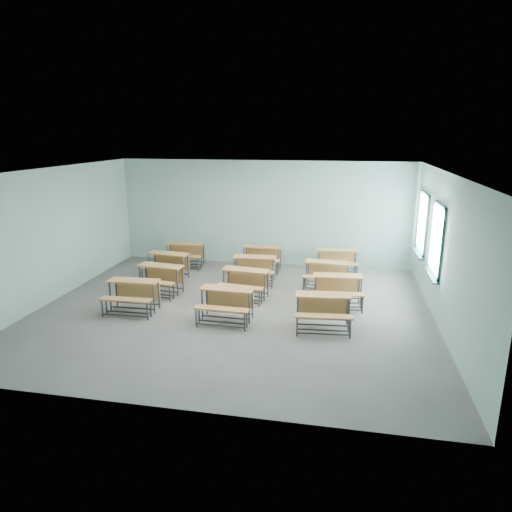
# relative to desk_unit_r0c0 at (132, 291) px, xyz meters

# --- Properties ---
(room) EXTENTS (9.04, 8.04, 3.24)m
(room) POSITION_rel_desk_unit_r0c0_xyz_m (2.34, 0.54, 1.11)
(room) COLOR slate
(room) RESTS_ON ground
(desk_unit_r0c0) EXTENTS (1.18, 0.80, 0.72)m
(desk_unit_r0c0) POSITION_rel_desk_unit_r0c0_xyz_m (0.00, 0.00, 0.00)
(desk_unit_r0c0) COLOR #C18345
(desk_unit_r0c0) RESTS_ON ground
(desk_unit_r0c1) EXTENTS (1.18, 0.81, 0.72)m
(desk_unit_r0c1) POSITION_rel_desk_unit_r0c0_xyz_m (2.24, -0.13, 0.00)
(desk_unit_r0c1) COLOR #C18345
(desk_unit_r0c1) RESTS_ON ground
(desk_unit_r0c2) EXTENTS (1.22, 0.88, 0.72)m
(desk_unit_r0c2) POSITION_rel_desk_unit_r0c0_xyz_m (4.34, -0.14, 0.00)
(desk_unit_r0c2) COLOR #C18345
(desk_unit_r0c2) RESTS_ON ground
(desk_unit_r1c0) EXTENTS (1.24, 0.91, 0.72)m
(desk_unit_r1c0) POSITION_rel_desk_unit_r0c0_xyz_m (0.12, 1.27, 0.00)
(desk_unit_r1c0) COLOR #C18345
(desk_unit_r1c0) RESTS_ON ground
(desk_unit_r1c1) EXTENTS (1.24, 0.91, 0.72)m
(desk_unit_r1c1) POSITION_rel_desk_unit_r0c0_xyz_m (2.33, 1.32, 0.00)
(desk_unit_r1c1) COLOR #C18345
(desk_unit_r1c1) RESTS_ON ground
(desk_unit_r1c2) EXTENTS (1.22, 0.88, 0.72)m
(desk_unit_r1c2) POSITION_rel_desk_unit_r0c0_xyz_m (4.62, 1.26, 0.00)
(desk_unit_r1c2) COLOR #C18345
(desk_unit_r1c2) RESTS_ON ground
(desk_unit_r2c0) EXTENTS (1.24, 0.91, 0.72)m
(desk_unit_r2c0) POSITION_rel_desk_unit_r0c0_xyz_m (-0.15, 2.46, 0.00)
(desk_unit_r2c0) COLOR #C18345
(desk_unit_r2c0) RESTS_ON ground
(desk_unit_r2c1) EXTENTS (1.21, 0.86, 0.72)m
(desk_unit_r2c1) POSITION_rel_desk_unit_r0c0_xyz_m (2.33, 2.55, 0.00)
(desk_unit_r2c1) COLOR #C18345
(desk_unit_r2c1) RESTS_ON ground
(desk_unit_r2c2) EXTENTS (1.22, 0.87, 0.72)m
(desk_unit_r2c2) POSITION_rel_desk_unit_r0c0_xyz_m (4.30, 2.41, 0.00)
(desk_unit_r2c2) COLOR #C18345
(desk_unit_r2c2) RESTS_ON ground
(desk_unit_r3c0) EXTENTS (1.21, 0.86, 0.72)m
(desk_unit_r3c0) POSITION_rel_desk_unit_r0c0_xyz_m (-0.06, 3.70, 0.00)
(desk_unit_r3c0) COLOR #C18345
(desk_unit_r3c0) RESTS_ON ground
(desk_unit_r3c1) EXTENTS (1.16, 0.78, 0.72)m
(desk_unit_r3c1) POSITION_rel_desk_unit_r0c0_xyz_m (2.33, 3.75, 0.00)
(desk_unit_r3c1) COLOR #C18345
(desk_unit_r3c1) RESTS_ON ground
(desk_unit_r3c2) EXTENTS (1.21, 0.86, 0.72)m
(desk_unit_r3c2) POSITION_rel_desk_unit_r0c0_xyz_m (4.54, 3.80, 0.00)
(desk_unit_r3c2) COLOR #C18345
(desk_unit_r3c2) RESTS_ON ground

